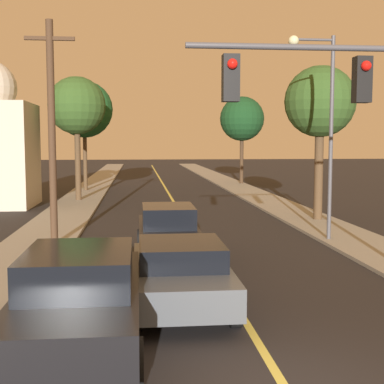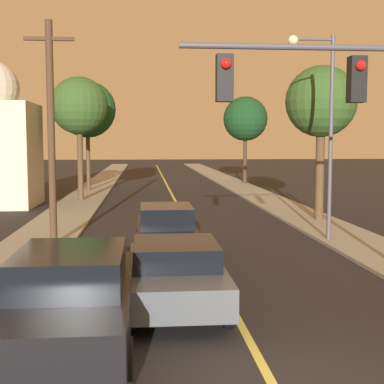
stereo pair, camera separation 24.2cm
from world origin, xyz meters
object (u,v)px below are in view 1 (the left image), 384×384
car_outer_lane_front (80,298)px  tree_right_far (242,119)px  traffic_signal_mast (376,113)px  streetlamp_right (321,110)px  tree_right_near (320,103)px  tree_left_near (77,106)px  utility_pole_left (52,129)px  car_near_lane_front (180,272)px  car_near_lane_second (168,232)px  tree_left_far (84,110)px

car_outer_lane_front → tree_right_far: tree_right_far is taller
traffic_signal_mast → streetlamp_right: 8.00m
car_outer_lane_front → tree_right_near: tree_right_near is taller
streetlamp_right → tree_left_near: bearing=125.4°
car_outer_lane_front → traffic_signal_mast: 6.70m
car_outer_lane_front → utility_pole_left: bearing=101.4°
streetlamp_right → tree_right_near: streetlamp_right is taller
car_near_lane_front → car_near_lane_second: size_ratio=0.97×
car_near_lane_front → utility_pole_left: (-3.68, 6.76, 3.19)m
streetlamp_right → utility_pole_left: bearing=-179.0°
traffic_signal_mast → utility_pole_left: size_ratio=0.81×
streetlamp_right → utility_pole_left: 9.17m
car_near_lane_front → tree_left_near: 21.79m
tree_left_near → car_near_lane_second: bearing=-74.7°
utility_pole_left → tree_left_near: size_ratio=1.02×
car_near_lane_front → car_outer_lane_front: (-1.88, -2.17, 0.13)m
car_near_lane_front → streetlamp_right: (5.46, 6.92, 3.87)m
car_near_lane_second → tree_left_far: tree_left_far is taller
car_outer_lane_front → tree_left_far: size_ratio=0.67×
traffic_signal_mast → streetlamp_right: size_ratio=0.84×
streetlamp_right → utility_pole_left: size_ratio=0.96×
traffic_signal_mast → streetlamp_right: bearing=78.4°
utility_pole_left → tree_left_far: 20.48m
utility_pole_left → tree_right_near: (10.73, 4.85, 1.28)m
car_outer_lane_front → car_near_lane_front: bearing=49.1°
car_near_lane_second → tree_right_near: (7.05, 6.90, 4.40)m
car_near_lane_front → utility_pole_left: 8.34m
tree_right_near → car_outer_lane_front: bearing=-122.9°
car_near_lane_second → tree_left_near: (-4.40, 16.07, 4.78)m
traffic_signal_mast → tree_right_near: tree_right_near is taller
streetlamp_right → tree_left_near: size_ratio=0.98×
car_near_lane_second → utility_pole_left: (-3.68, 2.05, 3.12)m
tree_right_far → utility_pole_left: bearing=-114.0°
utility_pole_left → tree_right_far: (11.30, 25.36, 1.44)m
streetlamp_right → tree_right_near: (1.59, 4.70, 0.60)m
traffic_signal_mast → tree_right_near: size_ratio=0.88×
car_near_lane_second → tree_left_near: tree_left_near is taller
tree_right_far → car_outer_lane_front: bearing=-105.5°
car_near_lane_front → tree_left_near: size_ratio=0.63×
car_near_lane_second → car_near_lane_front: bearing=-90.0°
car_near_lane_front → car_near_lane_second: bearing=90.0°
tree_left_near → tree_left_far: (-0.19, 6.36, 0.18)m
car_near_lane_front → tree_right_near: 14.30m
tree_right_near → tree_right_far: 20.52m
tree_right_near → tree_left_far: bearing=126.9°
car_near_lane_front → tree_right_far: bearing=76.7°
tree_left_near → tree_right_near: tree_left_near is taller
car_outer_lane_front → tree_left_far: (-2.71, 29.31, 4.89)m
tree_left_near → tree_right_near: size_ratio=1.07×
car_near_lane_second → tree_right_near: bearing=44.4°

